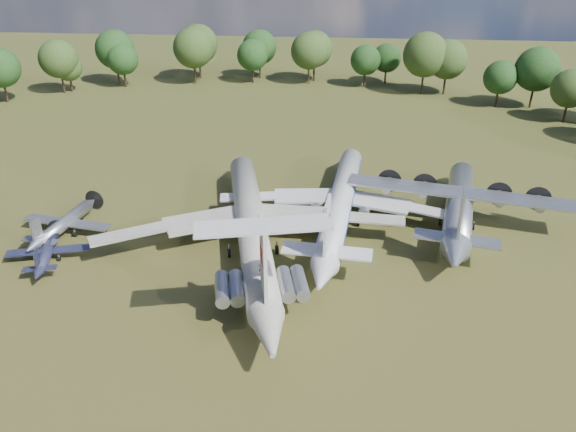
# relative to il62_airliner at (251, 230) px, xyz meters

# --- Properties ---
(ground) EXTENTS (300.00, 300.00, 0.00)m
(ground) POSITION_rel_il62_airliner_xyz_m (-5.33, 2.22, -2.61)
(ground) COLOR #2B4316
(ground) RESTS_ON ground
(il62_airliner) EXTENTS (51.75, 61.02, 5.23)m
(il62_airliner) POSITION_rel_il62_airliner_xyz_m (0.00, 0.00, 0.00)
(il62_airliner) COLOR silver
(il62_airliner) RESTS_ON ground
(tu104_jet) EXTENTS (39.56, 49.98, 4.67)m
(tu104_jet) POSITION_rel_il62_airliner_xyz_m (11.52, 8.50, -0.28)
(tu104_jet) COLOR silver
(tu104_jet) RESTS_ON ground
(an12_transport) EXTENTS (38.57, 41.45, 4.68)m
(an12_transport) POSITION_rel_il62_airliner_xyz_m (28.08, 8.84, -0.27)
(an12_transport) COLOR #AAACB2
(an12_transport) RESTS_ON ground
(small_prop_west) EXTENTS (13.44, 16.10, 2.05)m
(small_prop_west) POSITION_rel_il62_airliner_xyz_m (-25.22, -5.58, -1.59)
(small_prop_west) COLOR #151C31
(small_prop_west) RESTS_ON ground
(small_prop_northwest) EXTENTS (15.09, 18.86, 2.50)m
(small_prop_northwest) POSITION_rel_il62_airliner_xyz_m (-26.04, 1.28, -1.36)
(small_prop_northwest) COLOR #979A9F
(small_prop_northwest) RESTS_ON ground
(person_on_il62) EXTENTS (0.67, 0.51, 1.65)m
(person_on_il62) POSITION_rel_il62_airliner_xyz_m (3.24, -14.27, 3.44)
(person_on_il62) COLOR #986F4D
(person_on_il62) RESTS_ON il62_airliner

